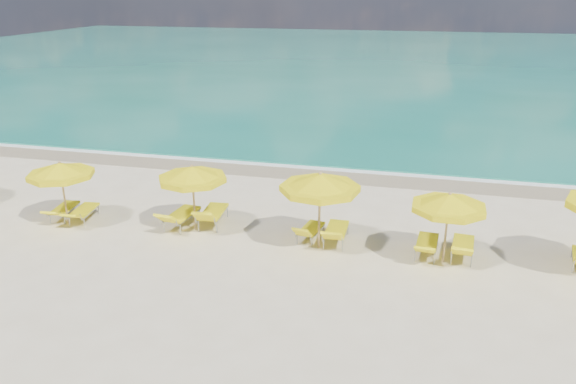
# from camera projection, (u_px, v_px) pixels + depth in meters

# --- Properties ---
(ground_plane) EXTENTS (120.00, 120.00, 0.00)m
(ground_plane) POSITION_uv_depth(u_px,v_px,m) (276.00, 246.00, 17.03)
(ground_plane) COLOR beige
(ocean) EXTENTS (120.00, 80.00, 0.30)m
(ocean) POSITION_uv_depth(u_px,v_px,m) (390.00, 59.00, 60.78)
(ocean) COLOR #136F5A
(ocean) RESTS_ON ground
(wet_sand_band) EXTENTS (120.00, 2.60, 0.01)m
(wet_sand_band) POSITION_uv_depth(u_px,v_px,m) (321.00, 172.00, 23.78)
(wet_sand_band) COLOR tan
(wet_sand_band) RESTS_ON ground
(foam_line) EXTENTS (120.00, 1.20, 0.03)m
(foam_line) POSITION_uv_depth(u_px,v_px,m) (325.00, 166.00, 24.50)
(foam_line) COLOR white
(foam_line) RESTS_ON ground
(whitecap_near) EXTENTS (14.00, 0.36, 0.05)m
(whitecap_near) POSITION_uv_depth(u_px,v_px,m) (253.00, 117.00, 33.87)
(whitecap_near) COLOR white
(whitecap_near) RESTS_ON ground
(whitecap_far) EXTENTS (18.00, 0.30, 0.05)m
(whitecap_far) POSITION_uv_depth(u_px,v_px,m) (486.00, 105.00, 37.11)
(whitecap_far) COLOR white
(whitecap_far) RESTS_ON ground
(umbrella_2) EXTENTS (2.17, 2.17, 2.15)m
(umbrella_2) POSITION_uv_depth(u_px,v_px,m) (60.00, 171.00, 18.03)
(umbrella_2) COLOR tan
(umbrella_2) RESTS_ON ground
(umbrella_3) EXTENTS (2.44, 2.44, 2.21)m
(umbrella_3) POSITION_uv_depth(u_px,v_px,m) (192.00, 174.00, 17.50)
(umbrella_3) COLOR tan
(umbrella_3) RESTS_ON ground
(umbrella_4) EXTENTS (2.82, 2.82, 2.40)m
(umbrella_4) POSITION_uv_depth(u_px,v_px,m) (320.00, 183.00, 16.21)
(umbrella_4) COLOR tan
(umbrella_4) RESTS_ON ground
(umbrella_5) EXTENTS (2.73, 2.73, 2.13)m
(umbrella_5) POSITION_uv_depth(u_px,v_px,m) (449.00, 203.00, 15.38)
(umbrella_5) COLOR tan
(umbrella_5) RESTS_ON ground
(lounger_2_left) EXTENTS (0.79, 1.77, 0.66)m
(lounger_2_left) POSITION_uv_depth(u_px,v_px,m) (64.00, 213.00, 18.98)
(lounger_2_left) COLOR #A5A8AD
(lounger_2_left) RESTS_ON ground
(lounger_2_right) EXTENTS (0.80, 1.82, 0.67)m
(lounger_2_right) POSITION_uv_depth(u_px,v_px,m) (84.00, 215.00, 18.78)
(lounger_2_right) COLOR #A5A8AD
(lounger_2_right) RESTS_ON ground
(lounger_3_left) EXTENTS (0.82, 1.99, 0.85)m
(lounger_3_left) POSITION_uv_depth(u_px,v_px,m) (181.00, 219.00, 18.33)
(lounger_3_left) COLOR #A5A8AD
(lounger_3_left) RESTS_ON ground
(lounger_3_right) EXTENTS (0.83, 2.04, 0.92)m
(lounger_3_right) POSITION_uv_depth(u_px,v_px,m) (213.00, 218.00, 18.45)
(lounger_3_right) COLOR #A5A8AD
(lounger_3_right) RESTS_ON ground
(lounger_4_left) EXTENTS (0.78, 1.65, 0.74)m
(lounger_4_left) POSITION_uv_depth(u_px,v_px,m) (310.00, 233.00, 17.40)
(lounger_4_left) COLOR #A5A8AD
(lounger_4_left) RESTS_ON ground
(lounger_4_right) EXTENTS (0.67, 1.90, 0.84)m
(lounger_4_right) POSITION_uv_depth(u_px,v_px,m) (336.00, 235.00, 17.17)
(lounger_4_right) COLOR #A5A8AD
(lounger_4_right) RESTS_ON ground
(lounger_5_left) EXTENTS (0.73, 1.86, 0.75)m
(lounger_5_left) POSITION_uv_depth(u_px,v_px,m) (426.00, 248.00, 16.37)
(lounger_5_left) COLOR #A5A8AD
(lounger_5_left) RESTS_ON ground
(lounger_5_right) EXTENTS (0.77, 1.88, 0.80)m
(lounger_5_right) POSITION_uv_depth(u_px,v_px,m) (462.00, 250.00, 16.21)
(lounger_5_right) COLOR #A5A8AD
(lounger_5_right) RESTS_ON ground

